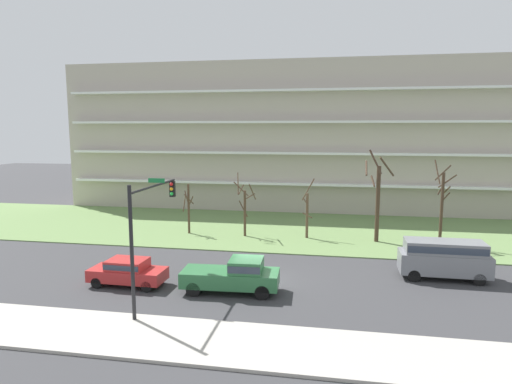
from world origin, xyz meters
name	(u,v)px	position (x,y,z in m)	size (l,w,h in m)	color
ground	(257,281)	(0.00, 0.00, 0.00)	(160.00, 160.00, 0.00)	#38383A
sidewalk_curb_near	(225,343)	(0.00, -8.00, 0.07)	(80.00, 4.00, 0.15)	#ADA89E
grass_lawn_strip	(284,229)	(0.00, 14.00, 0.04)	(80.00, 16.00, 0.08)	#66844C
apartment_building	(297,137)	(0.00, 27.05, 8.16)	(52.12, 11.05, 16.32)	#B2A899
tree_far_left	(188,208)	(-7.95, 10.85, 2.33)	(1.00, 1.01, 4.37)	#4C3828
tree_left	(245,207)	(-2.96, 10.71, 2.58)	(1.74, 1.74, 5.44)	#4C3828
tree_center	(307,213)	(2.25, 11.05, 2.16)	(1.08, 1.08, 5.03)	brown
tree_right	(377,197)	(7.80, 10.72, 3.68)	(2.27, 2.23, 7.47)	#423023
tree_far_right	(442,203)	(12.65, 10.58, 3.39)	(1.69, 1.68, 6.72)	#423023
van_gray_near_left	(444,256)	(11.09, 2.50, 1.40)	(5.22, 2.06, 2.36)	slate
sedan_red_center_left	(128,271)	(-7.32, -2.00, 0.87)	(4.44, 1.90, 1.57)	#B22828
pickup_green_center_right	(235,275)	(-0.93, -1.99, 1.02)	(5.50, 2.28, 1.95)	#2D6B3D
traffic_signal_mast	(148,221)	(-4.74, -4.67, 4.50)	(0.90, 5.78, 6.55)	black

